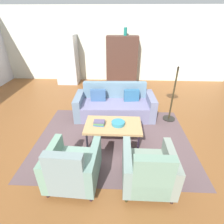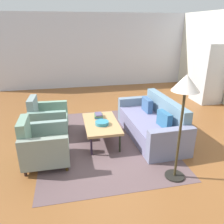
{
  "view_description": "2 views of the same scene",
  "coord_description": "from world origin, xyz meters",
  "views": [
    {
      "loc": [
        0.18,
        -3.51,
        2.47
      ],
      "look_at": [
        0.03,
        -0.27,
        0.65
      ],
      "focal_mm": 27.76,
      "sensor_mm": 36.0,
      "label": 1
    },
    {
      "loc": [
        4.29,
        -1.08,
        2.35
      ],
      "look_at": [
        -0.06,
        -0.17,
        0.6
      ],
      "focal_mm": 35.44,
      "sensor_mm": 36.0,
      "label": 2
    }
  ],
  "objects": [
    {
      "name": "area_rug",
      "position": [
        0.06,
        -0.38,
        0.0
      ],
      "size": [
        3.4,
        2.6,
        0.01
      ],
      "primitive_type": "cube",
      "color": "brown",
      "rests_on": "ground"
    },
    {
      "name": "floor_lamp",
      "position": [
        1.53,
        0.56,
        1.44
      ],
      "size": [
        0.4,
        0.4,
        1.72
      ],
      "color": "black",
      "rests_on": "ground"
    },
    {
      "name": "armchair_left",
      "position": [
        -0.54,
        -1.59,
        0.34
      ],
      "size": [
        0.84,
        0.84,
        0.88
      ],
      "rotation": [
        0.0,
        0.0,
        -0.04
      ],
      "color": "#352111",
      "rests_on": "ground"
    },
    {
      "name": "armchair_right",
      "position": [
        0.66,
        -1.59,
        0.34
      ],
      "size": [
        0.8,
        0.8,
        0.88
      ],
      "rotation": [
        0.0,
        0.0,
        -0.0
      ],
      "color": "#2C271B",
      "rests_on": "ground"
    },
    {
      "name": "couch",
      "position": [
        0.06,
        0.76,
        0.29
      ],
      "size": [
        2.13,
        0.98,
        0.86
      ],
      "rotation": [
        0.0,
        0.0,
        3.18
      ],
      "color": "slate",
      "rests_on": "ground"
    },
    {
      "name": "refrigerator",
      "position": [
        -1.91,
        3.36,
        0.93
      ],
      "size": [
        0.8,
        0.73,
        1.85
      ],
      "color": "#B7BABF",
      "rests_on": "ground"
    },
    {
      "name": "vase_tall",
      "position": [
        0.35,
        3.46,
        1.94
      ],
      "size": [
        0.12,
        0.12,
        0.28
      ],
      "primitive_type": "cylinder",
      "color": "#197165",
      "rests_on": "cabinet"
    },
    {
      "name": "book_stack",
      "position": [
        -0.23,
        -0.44,
        0.47
      ],
      "size": [
        0.24,
        0.21,
        0.09
      ],
      "color": "#2D5993",
      "rests_on": "coffee_table"
    },
    {
      "name": "ground_plane",
      "position": [
        0.0,
        0.0,
        0.0
      ],
      "size": [
        11.0,
        11.0,
        0.0
      ],
      "primitive_type": "plane",
      "color": "brown"
    },
    {
      "name": "fruit_bowl",
      "position": [
        0.17,
        -0.43,
        0.47
      ],
      "size": [
        0.28,
        0.28,
        0.07
      ],
      "primitive_type": "cylinder",
      "color": "teal",
      "rests_on": "coffee_table"
    },
    {
      "name": "coffee_table",
      "position": [
        0.06,
        -0.43,
        0.4
      ],
      "size": [
        1.2,
        0.7,
        0.43
      ],
      "color": "black",
      "rests_on": "ground"
    },
    {
      "name": "wall_back",
      "position": [
        0.0,
        3.81,
        1.4
      ],
      "size": [
        9.17,
        0.12,
        2.8
      ],
      "primitive_type": "cube",
      "color": "silver",
      "rests_on": "ground"
    },
    {
      "name": "cabinet",
      "position": [
        0.25,
        3.46,
        0.9
      ],
      "size": [
        1.2,
        0.51,
        1.8
      ],
      "color": "#472C24",
      "rests_on": "ground"
    }
  ]
}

